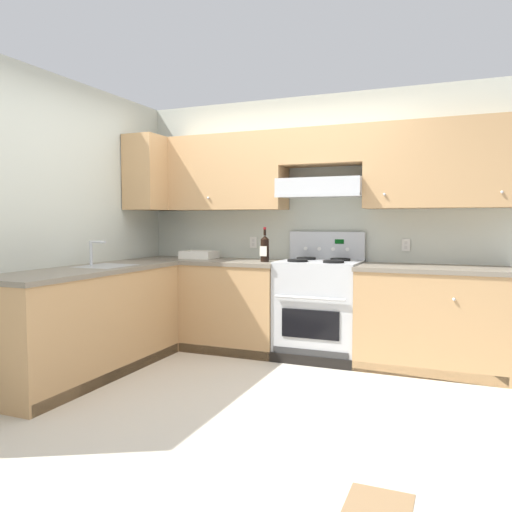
% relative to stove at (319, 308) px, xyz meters
% --- Properties ---
extents(ground_plane, '(7.04, 7.04, 0.00)m').
position_rel_stove_xyz_m(ground_plane, '(-0.42, -1.25, -0.48)').
color(ground_plane, beige).
extents(floor_accent_tile, '(0.30, 0.30, 0.01)m').
position_rel_stove_xyz_m(floor_accent_tile, '(0.92, -2.34, -0.48)').
color(floor_accent_tile, olive).
rests_on(floor_accent_tile, ground_plane).
extents(wall_back, '(4.68, 0.57, 2.55)m').
position_rel_stove_xyz_m(wall_back, '(-0.01, 0.27, 1.00)').
color(wall_back, beige).
rests_on(wall_back, ground_plane).
extents(wall_left, '(0.47, 4.00, 2.55)m').
position_rel_stove_xyz_m(wall_left, '(-2.01, -1.02, 0.86)').
color(wall_left, beige).
rests_on(wall_left, ground_plane).
extents(counter_back_run, '(3.60, 0.65, 0.91)m').
position_rel_stove_xyz_m(counter_back_run, '(-0.20, -0.01, -0.03)').
color(counter_back_run, tan).
rests_on(counter_back_run, ground_plane).
extents(counter_left_run, '(0.63, 1.91, 1.13)m').
position_rel_stove_xyz_m(counter_left_run, '(-1.66, -1.25, -0.02)').
color(counter_left_run, tan).
rests_on(counter_left_run, ground_plane).
extents(stove, '(0.76, 0.62, 1.20)m').
position_rel_stove_xyz_m(stove, '(0.00, 0.00, 0.00)').
color(stove, '#B7BABC').
rests_on(stove, ground_plane).
extents(wine_bottle, '(0.08, 0.08, 0.34)m').
position_rel_stove_xyz_m(wine_bottle, '(-0.53, -0.06, 0.57)').
color(wine_bottle, black).
rests_on(wine_bottle, counter_back_run).
extents(bowl, '(0.35, 0.27, 0.08)m').
position_rel_stove_xyz_m(bowl, '(-1.33, 0.09, 0.46)').
color(bowl, white).
rests_on(bowl, counter_back_run).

